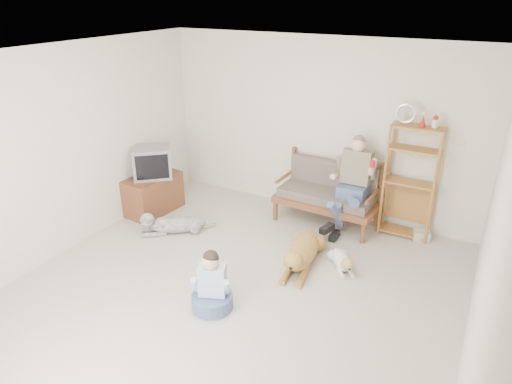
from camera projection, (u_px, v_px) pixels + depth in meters
The scene contains 16 objects.
floor at pixel (226, 300), 5.27m from camera, with size 5.50×5.50×0.00m, color beige.
ceiling at pixel (217, 59), 4.16m from camera, with size 5.50×5.50×0.00m, color white.
wall_back at pixel (318, 128), 6.93m from camera, with size 5.00×5.00×0.00m, color beige.
wall_left at pixel (55, 155), 5.80m from camera, with size 5.50×5.50×0.00m, color beige.
wall_right at pixel (487, 255), 3.64m from camera, with size 5.50×5.50×0.00m, color beige.
loveseat at pixel (328, 192), 6.87m from camera, with size 1.53×0.76×0.95m.
man at pixel (349, 191), 6.47m from camera, with size 0.54×0.78×1.26m.
etagere at pixel (410, 181), 6.34m from camera, with size 0.72×0.32×1.92m.
book_stack at pixel (421, 235), 6.50m from camera, with size 0.22×0.16×0.14m, color silver.
tv_stand at pixel (153, 194), 7.25m from camera, with size 0.58×0.94×0.60m.
crt_tv at pixel (152, 162), 7.03m from camera, with size 0.73×0.72×0.48m.
wall_outlet at pixel (247, 177), 7.88m from camera, with size 0.12×0.02×0.08m, color silver.
golden_retriever at pixel (302, 253), 5.88m from camera, with size 0.48×1.39×0.43m.
shaggy_dog at pixel (171, 224), 6.67m from camera, with size 0.91×0.81×0.34m.
terrier at pixel (343, 261), 5.81m from camera, with size 0.48×0.59×0.27m.
child at pixel (212, 288), 5.04m from camera, with size 0.47×0.47×0.73m.
Camera 1 is at (2.35, -3.62, 3.29)m, focal length 32.00 mm.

